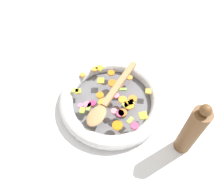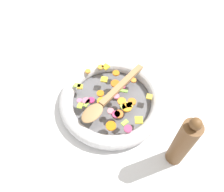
{
  "view_description": "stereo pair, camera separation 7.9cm",
  "coord_description": "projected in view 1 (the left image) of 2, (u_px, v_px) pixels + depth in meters",
  "views": [
    {
      "loc": [
        0.02,
        -0.45,
        0.7
      ],
      "look_at": [
        0.0,
        0.0,
        0.05
      ],
      "focal_mm": 35.0,
      "sensor_mm": 36.0,
      "label": 1
    },
    {
      "loc": [
        0.1,
        -0.44,
        0.7
      ],
      "look_at": [
        0.0,
        0.0,
        0.05
      ],
      "focal_mm": 35.0,
      "sensor_mm": 36.0,
      "label": 2
    }
  ],
  "objects": [
    {
      "name": "ground_plane",
      "position": [
        112.0,
        103.0,
        0.83
      ],
      "size": [
        4.0,
        4.0,
        0.0
      ],
      "primitive_type": "plane",
      "color": "silver"
    },
    {
      "name": "skillet",
      "position": [
        112.0,
        100.0,
        0.82
      ],
      "size": [
        0.39,
        0.39,
        0.05
      ],
      "color": "slate",
      "rests_on": "ground_plane"
    },
    {
      "name": "chopped_vegetables",
      "position": [
        113.0,
        98.0,
        0.79
      ],
      "size": [
        0.29,
        0.29,
        0.01
      ],
      "color": "orange",
      "rests_on": "skillet"
    },
    {
      "name": "wooden_spoon",
      "position": [
        109.0,
        98.0,
        0.77
      ],
      "size": [
        0.19,
        0.3,
        0.01
      ],
      "color": "#A87F51",
      "rests_on": "chopped_vegetables"
    },
    {
      "name": "pepper_mill",
      "position": [
        192.0,
        131.0,
        0.64
      ],
      "size": [
        0.05,
        0.05,
        0.25
      ],
      "color": "brown",
      "rests_on": "ground_plane"
    }
  ]
}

